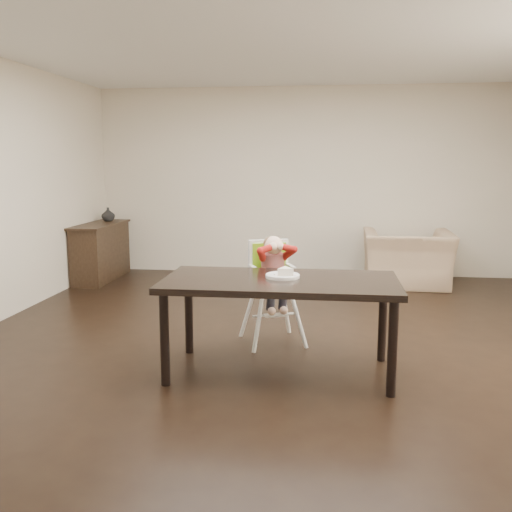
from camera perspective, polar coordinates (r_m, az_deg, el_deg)
The scene contains 8 objects.
ground at distance 5.12m, azimuth 2.84°, elevation -9.29°, with size 7.00×7.00×0.00m, color black.
room_walls at distance 4.85m, azimuth 3.02°, elevation 11.94°, with size 6.02×7.02×2.71m.
dining_table at distance 4.40m, azimuth 2.45°, elevation -3.32°, with size 1.80×0.90×0.75m.
high_chair at distance 5.16m, azimuth 1.63°, elevation -1.15°, with size 0.54×0.54×0.98m.
plate at distance 4.44m, azimuth 2.78°, elevation -1.82°, with size 0.34×0.34×0.08m.
armchair at distance 7.79m, azimuth 14.91°, elevation 0.64°, with size 1.13×0.73×0.98m, color tan.
sideboard at distance 8.26m, azimuth -15.25°, elevation 0.44°, with size 0.44×1.26×0.79m.
vase at distance 8.49m, azimuth -14.57°, elevation 4.02°, with size 0.19×0.20×0.19m, color #99999E.
Camera 1 is at (0.36, -4.83, 1.64)m, focal length 40.00 mm.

